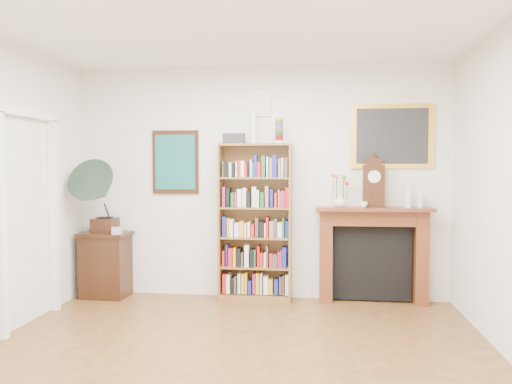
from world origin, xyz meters
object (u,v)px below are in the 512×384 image
at_px(gramophone, 99,192).
at_px(cd_stack, 117,231).
at_px(bookshelf, 255,213).
at_px(bottle_right, 420,199).
at_px(flower_vase, 340,201).
at_px(fireplace, 373,246).
at_px(mantel_clock, 374,184).
at_px(side_cabinet, 106,265).
at_px(teacup, 364,205).
at_px(bottle_left, 408,197).

bearing_deg(gramophone, cd_stack, -12.20).
bearing_deg(bookshelf, bottle_right, 1.84).
xyz_separation_m(flower_vase, bottle_right, (0.91, 0.04, 0.03)).
distance_m(bookshelf, fireplace, 1.43).
height_order(fireplace, flower_vase, flower_vase).
height_order(gramophone, flower_vase, gramophone).
bearing_deg(mantel_clock, flower_vase, -171.56).
relative_size(side_cabinet, bottle_right, 3.97).
height_order(gramophone, bottle_right, gramophone).
distance_m(cd_stack, teacup, 2.91).
bearing_deg(gramophone, bookshelf, 4.48).
relative_size(gramophone, flower_vase, 6.21).
bearing_deg(bookshelf, flower_vase, 0.46).
bearing_deg(teacup, flower_vase, 167.23).
relative_size(fireplace, cd_stack, 11.15).
xyz_separation_m(side_cabinet, cd_stack, (0.21, -0.14, 0.44)).
xyz_separation_m(side_cabinet, gramophone, (-0.03, -0.09, 0.90)).
height_order(side_cabinet, gramophone, gramophone).
height_order(side_cabinet, cd_stack, cd_stack).
relative_size(gramophone, mantel_clock, 1.58).
bearing_deg(bottle_left, side_cabinet, -179.01).
distance_m(mantel_clock, bottle_right, 0.56).
height_order(bookshelf, gramophone, bookshelf).
bearing_deg(fireplace, bottle_right, -4.26).
bearing_deg(cd_stack, flower_vase, 4.25).
xyz_separation_m(teacup, bottle_right, (0.65, 0.10, 0.07)).
height_order(side_cabinet, fireplace, fireplace).
bearing_deg(flower_vase, cd_stack, -175.75).
relative_size(gramophone, teacup, 10.13).
xyz_separation_m(gramophone, bottle_left, (3.63, 0.15, -0.05)).
xyz_separation_m(gramophone, teacup, (3.12, 0.08, -0.14)).
bearing_deg(gramophone, bottle_right, 2.90).
relative_size(fireplace, teacup, 15.23).
distance_m(bookshelf, gramophone, 1.89).
bearing_deg(bookshelf, mantel_clock, 2.23).
distance_m(gramophone, cd_stack, 0.52).
bearing_deg(fireplace, teacup, -132.57).
bearing_deg(flower_vase, bookshelf, 179.91).
relative_size(flower_vase, bottle_left, 0.60).
bearing_deg(side_cabinet, bottle_right, 3.56).
height_order(bookshelf, teacup, bookshelf).
xyz_separation_m(bookshelf, cd_stack, (-1.63, -0.20, -0.21)).
relative_size(fireplace, flower_vase, 9.34).
bearing_deg(teacup, mantel_clock, 40.69).
xyz_separation_m(gramophone, flower_vase, (2.86, 0.14, -0.10)).
bearing_deg(fireplace, gramophone, -176.89).
bearing_deg(bottle_right, bookshelf, -178.71).
height_order(bottle_left, bottle_right, bottle_left).
bearing_deg(cd_stack, teacup, 2.66).
bearing_deg(bottle_right, gramophone, -177.15).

